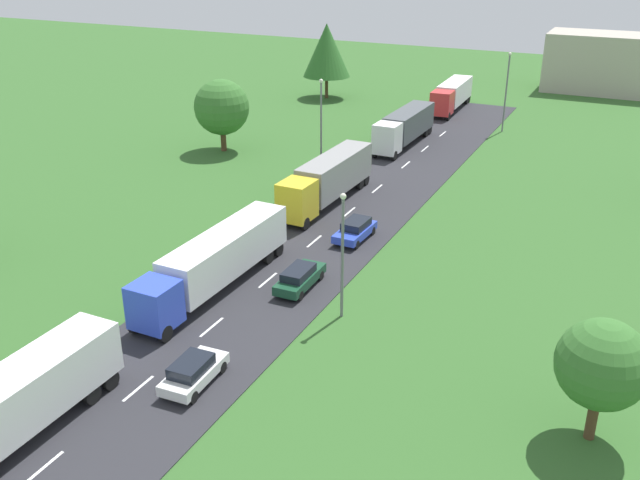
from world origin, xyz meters
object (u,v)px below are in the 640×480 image
(lamppost_second, at_px, (342,250))
(tree_oak, at_px, (327,50))
(truck_third, at_px, (328,179))
(lamppost_third, at_px, (321,123))
(tree_birch, at_px, (222,107))
(lamppost_fourth, at_px, (506,89))
(car_fourth, at_px, (300,277))
(truck_second, at_px, (216,260))
(car_fifth, at_px, (355,230))
(truck_fifth, at_px, (452,94))
(car_third, at_px, (193,371))
(distant_building, at_px, (599,63))
(truck_fourth, at_px, (405,126))
(tree_pine, at_px, (602,365))

(lamppost_second, height_order, tree_oak, tree_oak)
(truck_third, height_order, lamppost_third, lamppost_third)
(truck_third, height_order, tree_birch, tree_birch)
(lamppost_fourth, relative_size, tree_oak, 0.90)
(car_fourth, xyz_separation_m, lamppost_third, (-8.83, 21.87, 4.18))
(truck_second, height_order, car_fifth, truck_second)
(truck_second, xyz_separation_m, lamppost_second, (8.74, 0.18, 2.35))
(truck_third, bearing_deg, car_fifth, -50.10)
(truck_third, distance_m, car_fifth, 8.13)
(truck_fifth, height_order, car_third, truck_fifth)
(truck_second, distance_m, truck_fifth, 54.67)
(truck_second, height_order, distant_building, distant_building)
(lamppost_second, xyz_separation_m, lamppost_third, (-12.73, 23.95, 0.58))
(tree_oak, distance_m, tree_birch, 27.78)
(truck_fifth, distance_m, car_third, 64.44)
(truck_fourth, height_order, car_third, truck_fourth)
(truck_fifth, relative_size, lamppost_second, 1.53)
(truck_fourth, distance_m, car_fourth, 34.92)
(truck_fourth, height_order, tree_pine, tree_pine)
(car_third, relative_size, tree_oak, 0.42)
(tree_oak, bearing_deg, car_fifth, -62.51)
(car_fifth, distance_m, tree_oak, 49.23)
(truck_fourth, bearing_deg, distant_building, 67.67)
(truck_second, relative_size, truck_fifth, 1.20)
(truck_third, distance_m, lamppost_third, 8.38)
(lamppost_fourth, height_order, tree_oak, tree_oak)
(tree_birch, bearing_deg, truck_second, -58.21)
(truck_second, height_order, truck_fourth, truck_fourth)
(lamppost_third, xyz_separation_m, tree_birch, (-12.60, 2.65, -0.40))
(truck_second, xyz_separation_m, car_third, (4.77, -9.58, -1.25))
(tree_birch, height_order, distant_building, distant_building)
(truck_fifth, height_order, tree_oak, tree_oak)
(truck_third, xyz_separation_m, distant_building, (15.66, 57.66, 1.83))
(truck_second, bearing_deg, lamppost_second, 1.19)
(truck_fourth, distance_m, car_third, 46.66)
(truck_fifth, xyz_separation_m, car_third, (4.77, -64.25, -1.23))
(truck_second, height_order, lamppost_third, lamppost_third)
(tree_birch, distance_m, distant_building, 57.88)
(truck_fourth, relative_size, tree_pine, 2.07)
(car_third, xyz_separation_m, tree_oak, (-22.33, 64.07, 5.63))
(car_fifth, distance_m, tree_birch, 26.97)
(truck_second, xyz_separation_m, car_fourth, (4.84, 2.26, -1.25))
(truck_third, bearing_deg, tree_birch, 149.94)
(tree_pine, relative_size, distant_building, 0.42)
(tree_birch, bearing_deg, truck_fourth, 31.28)
(car_third, bearing_deg, truck_fourth, 96.01)
(tree_oak, bearing_deg, truck_second, -72.14)
(tree_birch, bearing_deg, tree_pine, -38.48)
(distant_building, bearing_deg, lamppost_fourth, -104.69)
(lamppost_third, xyz_separation_m, distant_building, (19.54, 50.78, -0.96))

